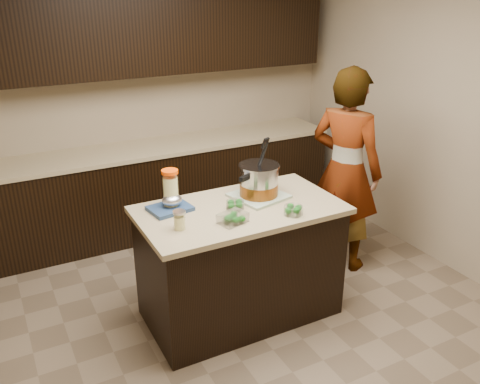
% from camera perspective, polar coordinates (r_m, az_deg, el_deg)
% --- Properties ---
extents(ground_plane, '(4.00, 4.00, 0.00)m').
position_cam_1_polar(ground_plane, '(4.09, 0.00, -13.32)').
color(ground_plane, brown).
rests_on(ground_plane, ground).
extents(room_shell, '(4.04, 4.04, 2.72)m').
position_cam_1_polar(room_shell, '(3.38, 0.00, 10.95)').
color(room_shell, tan).
rests_on(room_shell, ground).
extents(back_cabinets, '(3.60, 0.63, 2.33)m').
position_cam_1_polar(back_cabinets, '(5.13, -9.12, 5.82)').
color(back_cabinets, black).
rests_on(back_cabinets, ground).
extents(island, '(1.46, 0.81, 0.90)m').
position_cam_1_polar(island, '(3.84, 0.00, -7.84)').
color(island, black).
rests_on(island, ground).
extents(dish_towel, '(0.43, 0.43, 0.02)m').
position_cam_1_polar(dish_towel, '(3.80, 2.11, -0.43)').
color(dish_towel, '#678B5E').
rests_on(dish_towel, island).
extents(stock_pot, '(0.40, 0.40, 0.43)m').
position_cam_1_polar(stock_pot, '(3.76, 2.14, 1.12)').
color(stock_pot, '#B7B7BC').
rests_on(stock_pot, dish_towel).
extents(lemonade_pitcher, '(0.14, 0.14, 0.29)m').
position_cam_1_polar(lemonade_pitcher, '(3.60, -7.78, 0.12)').
color(lemonade_pitcher, '#E9E48E').
rests_on(lemonade_pitcher, island).
extents(mason_jar, '(0.08, 0.08, 0.14)m').
position_cam_1_polar(mason_jar, '(3.32, -6.81, -3.20)').
color(mason_jar, '#E9E48E').
rests_on(mason_jar, island).
extents(broccoli_tub_left, '(0.14, 0.14, 0.06)m').
position_cam_1_polar(broccoli_tub_left, '(3.60, -0.55, -1.50)').
color(broccoli_tub_left, silver).
rests_on(broccoli_tub_left, island).
extents(broccoli_tub_right, '(0.17, 0.17, 0.06)m').
position_cam_1_polar(broccoli_tub_right, '(3.53, 6.01, -2.11)').
color(broccoli_tub_right, silver).
rests_on(broccoli_tub_right, island).
extents(broccoli_tub_rect, '(0.22, 0.18, 0.07)m').
position_cam_1_polar(broccoli_tub_rect, '(3.40, -0.83, -3.00)').
color(broccoli_tub_rect, silver).
rests_on(broccoli_tub_rect, island).
extents(blue_tray, '(0.31, 0.27, 0.11)m').
position_cam_1_polar(blue_tray, '(3.61, -7.77, -1.48)').
color(blue_tray, navy).
rests_on(blue_tray, island).
extents(person, '(0.66, 0.77, 1.78)m').
position_cam_1_polar(person, '(4.46, 11.74, 2.38)').
color(person, gray).
rests_on(person, ground).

